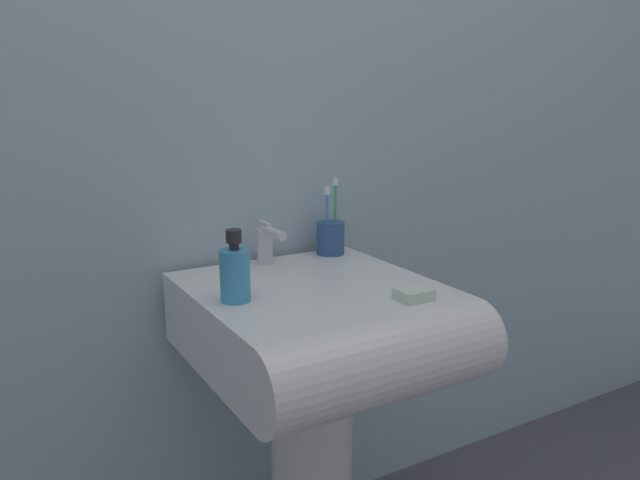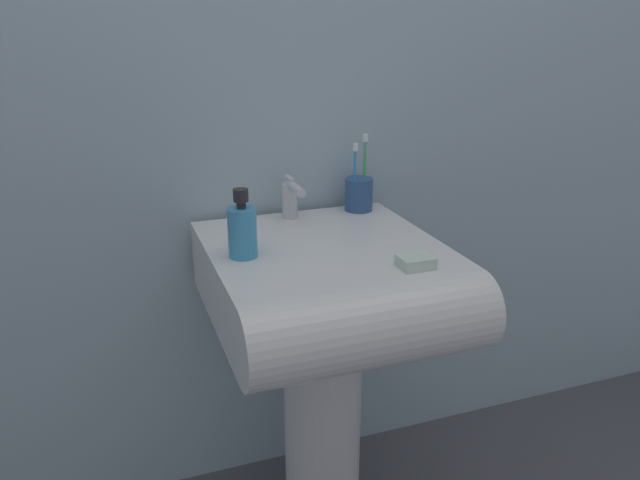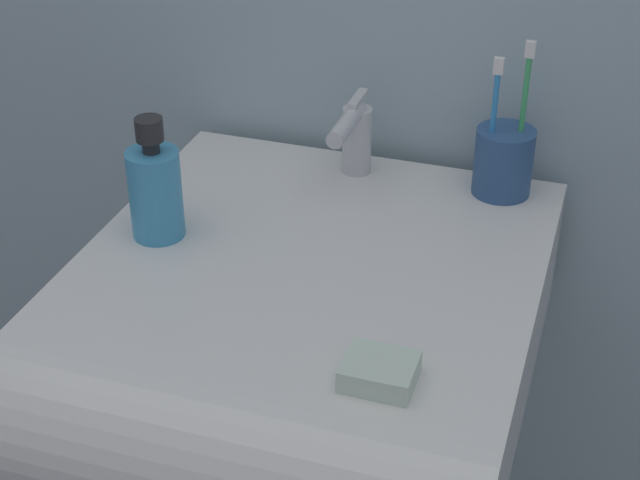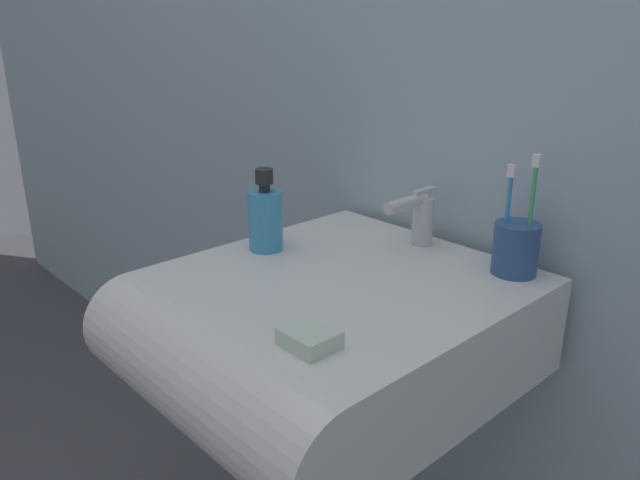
# 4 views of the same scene
# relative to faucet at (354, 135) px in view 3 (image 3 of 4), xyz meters

# --- Properties ---
(sink_basin) EXTENTS (0.52, 0.60, 0.17)m
(sink_basin) POSITION_rel_faucet_xyz_m (0.01, -0.26, -0.14)
(sink_basin) COLOR white
(sink_basin) RESTS_ON sink_pedestal
(faucet) EXTENTS (0.04, 0.13, 0.11)m
(faucet) POSITION_rel_faucet_xyz_m (0.00, 0.00, 0.00)
(faucet) COLOR silver
(faucet) RESTS_ON sink_basin
(toothbrush_cup) EXTENTS (0.07, 0.07, 0.20)m
(toothbrush_cup) POSITION_rel_faucet_xyz_m (0.19, 0.01, -0.01)
(toothbrush_cup) COLOR #2D5184
(toothbrush_cup) RESTS_ON sink_basin
(soap_bottle) EXTENTS (0.06, 0.06, 0.15)m
(soap_bottle) POSITION_rel_faucet_xyz_m (-0.18, -0.22, 0.00)
(soap_bottle) COLOR #3F99CC
(soap_bottle) RESTS_ON sink_basin
(bar_soap) EXTENTS (0.07, 0.06, 0.02)m
(bar_soap) POSITION_rel_faucet_xyz_m (0.14, -0.40, -0.05)
(bar_soap) COLOR silver
(bar_soap) RESTS_ON sink_basin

